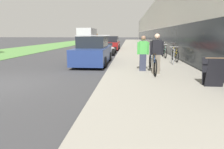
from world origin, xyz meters
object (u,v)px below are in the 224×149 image
Objects in this scene: cruiser_bike_farthest at (162,49)px; person_bystander at (143,53)px; vintage_roadster_curbside at (105,50)px; parked_sedan_far at (111,44)px; sandwich_board_sign at (213,72)px; bike_rack_hoop at (173,55)px; moving_truck at (88,37)px; parked_sedan_curbside at (93,52)px; cruiser_bike_middle at (164,52)px; tandem_bicycle at (153,64)px; cruiser_bike_nearest at (175,55)px; person_rider at (156,54)px.

person_bystander is at bearing -105.08° from cruiser_bike_farthest.
vintage_roadster_curbside is 0.89× the size of parked_sedan_far.
sandwich_board_sign is 0.23× the size of vintage_roadster_curbside.
person_bystander reaches higher than sandwich_board_sign.
bike_rack_hoop is 0.12× the size of moving_truck.
parked_sedan_curbside is at bearing 170.93° from bike_rack_hoop.
cruiser_bike_middle is at bearing 28.97° from parked_sedan_curbside.
tandem_bicycle is 3.04× the size of bike_rack_hoop.
person_bystander is 3.27m from sandwich_board_sign.
parked_sedan_curbside is at bearing -90.17° from vintage_roadster_curbside.
moving_truck is (-9.09, 21.78, 0.70)m from bike_rack_hoop.
moving_truck is at bearing 102.33° from parked_sedan_curbside.
cruiser_bike_nearest is 5.92m from sandwich_board_sign.
bike_rack_hoop is 4.55m from parked_sedan_curbside.
cruiser_bike_middle is (0.10, 3.26, -0.13)m from bike_rack_hoop.
cruiser_bike_nearest is (2.16, 3.37, -0.41)m from person_bystander.
parked_sedan_far is (-4.86, 10.70, 0.18)m from cruiser_bike_nearest.
sandwich_board_sign is (1.52, -1.91, -0.37)m from person_rider.
cruiser_bike_farthest is 18.69m from moving_truck.
parked_sedan_curbside is (-4.59, -2.54, 0.21)m from cruiser_bike_middle.
moving_truck reaches higher than bike_rack_hoop.
moving_truck reaches higher than vintage_roadster_curbside.
moving_truck is (-4.64, 9.84, 0.67)m from parked_sedan_far.
person_bystander is 1.83× the size of bike_rack_hoop.
moving_truck is (-4.62, 15.27, 0.94)m from vintage_roadster_curbside.
person_bystander is 14.33m from parked_sedan_far.
vintage_roadster_curbside is (-3.11, 8.94, -0.09)m from tandem_bicycle.
tandem_bicycle is 0.37× the size of moving_truck.
person_rider is 3.05m from bike_rack_hoop.
person_bystander is at bearing -79.12° from parked_sedan_far.
parked_sedan_curbside is at bearing -134.34° from cruiser_bike_farthest.
moving_truck is at bearing 112.66° from bike_rack_hoop.
cruiser_bike_farthest is at bearing 84.23° from cruiser_bike_middle.
sandwich_board_sign is at bearing -54.10° from tandem_bicycle.
person_rider is at bearing -51.77° from person_bystander.
bike_rack_hoop is 0.21× the size of vintage_roadster_curbside.
person_rider is at bearing -70.85° from vintage_roadster_curbside.
moving_truck is at bearing 106.83° from vintage_roadster_curbside.
cruiser_bike_nearest is (1.66, 4.01, -0.46)m from person_rider.
parked_sedan_curbside is 5.79m from vintage_roadster_curbside.
bike_rack_hoop is (1.36, 2.44, 0.15)m from tandem_bicycle.
tandem_bicycle is 1.50× the size of cruiser_bike_nearest.
cruiser_bike_middle is (1.46, 5.70, 0.01)m from tandem_bicycle.
cruiser_bike_farthest is 7.91m from parked_sedan_far.
cruiser_bike_farthest is (1.60, 8.43, -0.43)m from person_rider.
vintage_roadster_curbside is 0.57× the size of moving_truck.
parked_sedan_far is at bearing 89.84° from parked_sedan_curbside.
sandwich_board_sign is (2.02, -2.55, -0.33)m from person_bystander.
person_rider is 0.88× the size of cruiser_bike_middle.
moving_truck is at bearing 109.48° from sandwich_board_sign.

